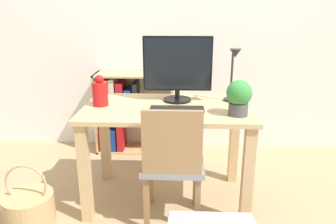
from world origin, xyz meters
TOP-DOWN VIEW (x-y plane):
  - ground_plane at (0.00, 0.00)m, footprint 10.00×10.00m
  - wall_back at (0.00, 1.05)m, footprint 8.00×0.05m
  - desk at (0.00, 0.00)m, footprint 1.17×0.70m
  - monitor at (0.07, 0.15)m, footprint 0.50×0.20m
  - keyboard at (0.07, -0.08)m, footprint 0.36×0.12m
  - vase at (-0.47, 0.01)m, footprint 0.11×0.11m
  - desk_lamp at (0.46, 0.11)m, footprint 0.10×0.19m
  - potted_plant at (0.46, -0.17)m, footprint 0.16×0.16m
  - chair at (0.05, -0.29)m, footprint 0.40×0.40m
  - bookshelf at (-0.48, 0.88)m, footprint 0.75×0.28m
  - basket at (-0.91, -0.34)m, footprint 0.33×0.33m

SIDE VIEW (x-z plane):
  - ground_plane at x=0.00m, z-range 0.00..0.00m
  - basket at x=-0.91m, z-range -0.10..0.33m
  - bookshelf at x=-0.48m, z-range 0.01..0.80m
  - chair at x=0.05m, z-range 0.04..0.87m
  - desk at x=0.00m, z-range 0.22..0.95m
  - keyboard at x=0.07m, z-range 0.73..0.75m
  - vase at x=-0.47m, z-range 0.71..0.93m
  - potted_plant at x=0.46m, z-range 0.74..0.97m
  - desk_lamp at x=0.46m, z-range 0.77..1.17m
  - monitor at x=0.07m, z-range 0.75..1.22m
  - wall_back at x=0.00m, z-range 0.00..2.60m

